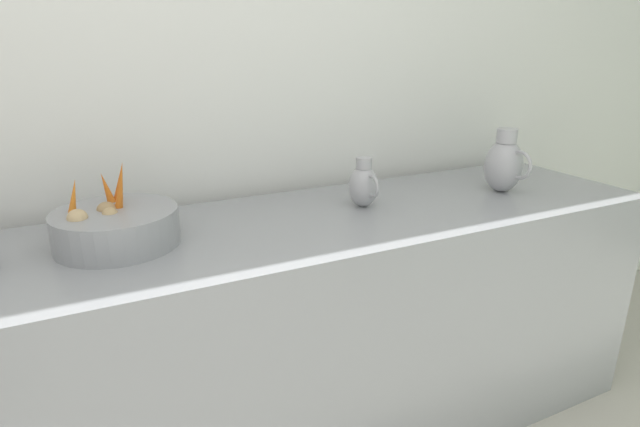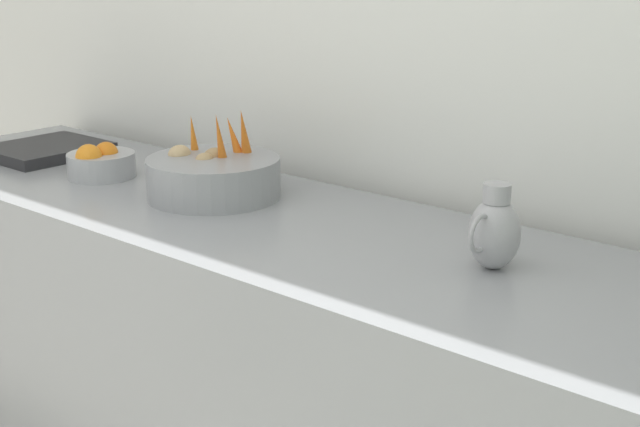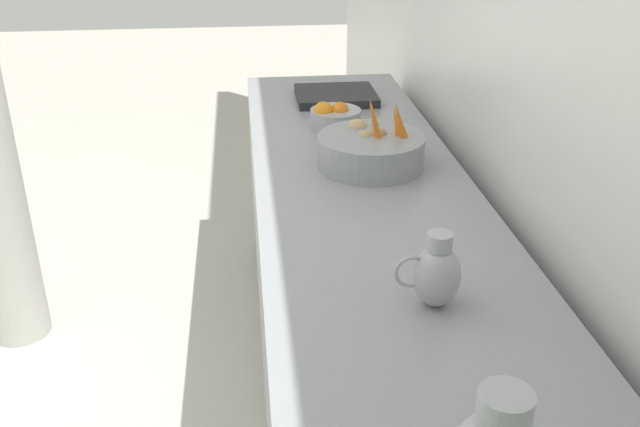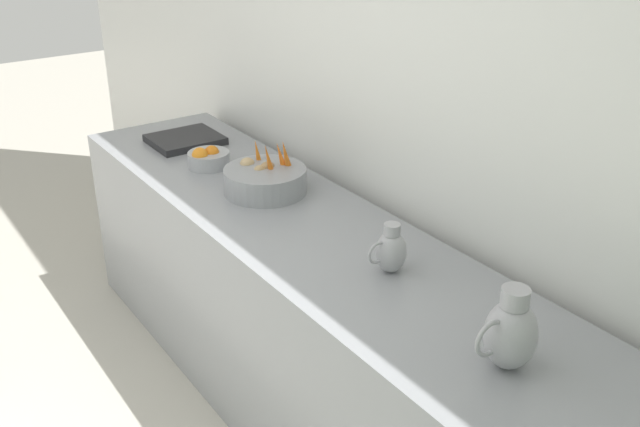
# 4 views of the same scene
# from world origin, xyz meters

# --- Properties ---
(tile_wall_left) EXTENTS (0.10, 7.81, 3.00)m
(tile_wall_left) POSITION_xyz_m (-1.95, 0.59, 1.50)
(tile_wall_left) COLOR white
(tile_wall_left) RESTS_ON ground_plane
(prep_counter) EXTENTS (0.70, 3.11, 0.91)m
(prep_counter) POSITION_xyz_m (-1.49, 0.09, 0.45)
(prep_counter) COLOR gray
(prep_counter) RESTS_ON ground_plane
(vegetable_colander) EXTENTS (0.36, 0.36, 0.24)m
(vegetable_colander) POSITION_xyz_m (-1.54, -0.29, 0.97)
(vegetable_colander) COLOR gray
(vegetable_colander) RESTS_ON prep_counter
(metal_pitcher_tall) EXTENTS (0.21, 0.15, 0.25)m
(metal_pitcher_tall) POSITION_xyz_m (-1.46, 1.16, 1.02)
(metal_pitcher_tall) COLOR #A3A3A8
(metal_pitcher_tall) RESTS_ON prep_counter
(metal_pitcher_short) EXTENTS (0.15, 0.11, 0.18)m
(metal_pitcher_short) POSITION_xyz_m (-1.53, 0.56, 0.99)
(metal_pitcher_short) COLOR #A3A3A8
(metal_pitcher_short) RESTS_ON prep_counter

